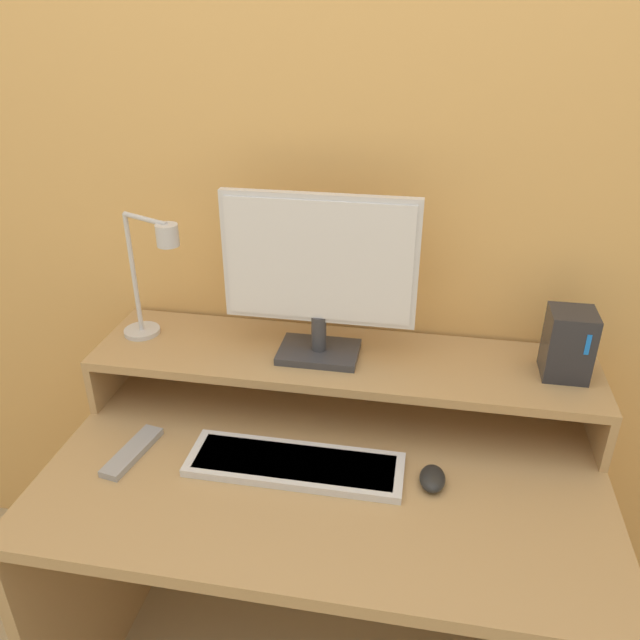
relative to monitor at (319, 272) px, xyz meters
name	(u,v)px	position (x,y,z in m)	size (l,w,h in m)	color
wall_back	(356,176)	(0.06, 0.19, 0.17)	(6.00, 0.05, 2.50)	#E5AD60
desk	(327,527)	(0.06, -0.21, -0.57)	(1.21, 0.72, 0.71)	tan
monitor_shelf	(342,363)	(0.06, 0.01, -0.24)	(1.21, 0.29, 0.15)	tan
monitor	(319,272)	(0.00, 0.00, 0.00)	(0.45, 0.13, 0.40)	#38383D
desk_lamp	(152,275)	(-0.41, 0.00, -0.04)	(0.20, 0.13, 0.32)	silver
router_dock	(568,344)	(0.57, 0.01, -0.14)	(0.10, 0.10, 0.16)	#28282D
keyboard	(295,464)	(-0.01, -0.24, -0.35)	(0.47, 0.15, 0.02)	silver
mouse	(432,478)	(0.29, -0.24, -0.35)	(0.05, 0.08, 0.03)	black
remote_control	(132,452)	(-0.38, -0.27, -0.36)	(0.08, 0.18, 0.02)	#99999E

